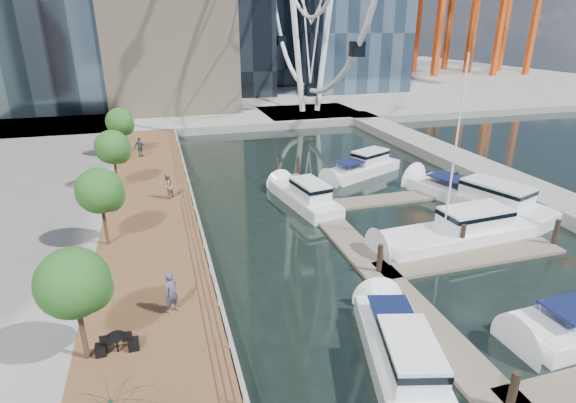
{
  "coord_description": "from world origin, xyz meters",
  "views": [
    {
      "loc": [
        -7.91,
        -11.41,
        12.84
      ],
      "look_at": [
        -0.87,
        12.65,
        3.0
      ],
      "focal_mm": 28.0,
      "sensor_mm": 36.0,
      "label": 1
    }
  ],
  "objects": [
    {
      "name": "boardwalk",
      "position": [
        -9.0,
        15.0,
        0.5
      ],
      "size": [
        6.0,
        60.0,
        1.0
      ],
      "primitive_type": "cube",
      "color": "brown",
      "rests_on": "ground"
    },
    {
      "name": "pedestrian_near",
      "position": [
        -8.08,
        6.1,
        1.99
      ],
      "size": [
        0.86,
        0.83,
        1.98
      ],
      "primitive_type": "imported",
      "rotation": [
        0.0,
        0.0,
        0.7
      ],
      "color": "#45485C",
      "rests_on": "boardwalk"
    },
    {
      "name": "moored_yachts",
      "position": [
        9.13,
        10.44,
        0.0
      ],
      "size": [
        20.47,
        38.06,
        11.5
      ],
      "color": "white",
      "rests_on": "ground"
    },
    {
      "name": "floating_docks",
      "position": [
        7.97,
        9.98,
        0.49
      ],
      "size": [
        16.0,
        34.0,
        2.6
      ],
      "color": "#6D6051",
      "rests_on": "ground"
    },
    {
      "name": "land_far",
      "position": [
        0.0,
        102.0,
        0.5
      ],
      "size": [
        200.0,
        114.0,
        1.0
      ],
      "primitive_type": "cube",
      "color": "gray",
      "rests_on": "ground"
    },
    {
      "name": "seawall",
      "position": [
        -6.0,
        15.0,
        0.5
      ],
      "size": [
        0.25,
        60.0,
        1.0
      ],
      "primitive_type": "cube",
      "color": "#595954",
      "rests_on": "ground"
    },
    {
      "name": "ground",
      "position": [
        0.0,
        0.0,
        0.0
      ],
      "size": [
        520.0,
        520.0,
        0.0
      ],
      "primitive_type": "plane",
      "color": "black",
      "rests_on": "ground"
    },
    {
      "name": "railing",
      "position": [
        -6.1,
        15.0,
        1.52
      ],
      "size": [
        0.1,
        60.0,
        1.05
      ],
      "primitive_type": null,
      "color": "white",
      "rests_on": "boardwalk"
    },
    {
      "name": "pier",
      "position": [
        14.0,
        52.0,
        0.5
      ],
      "size": [
        14.0,
        12.0,
        1.0
      ],
      "primitive_type": "cube",
      "color": "gray",
      "rests_on": "ground"
    },
    {
      "name": "street_trees",
      "position": [
        -11.4,
        14.0,
        4.29
      ],
      "size": [
        2.6,
        42.6,
        4.6
      ],
      "color": "#3F2B1C",
      "rests_on": "ground"
    },
    {
      "name": "pedestrian_far",
      "position": [
        -9.77,
        32.94,
        1.96
      ],
      "size": [
        1.21,
        0.98,
        1.92
      ],
      "primitive_type": "imported",
      "rotation": [
        0.0,
        0.0,
        2.61
      ],
      "color": "#384046",
      "rests_on": "boardwalk"
    },
    {
      "name": "pedestrian_mid",
      "position": [
        -7.69,
        20.61,
        1.95
      ],
      "size": [
        1.14,
        1.16,
        1.89
      ],
      "primitive_type": "imported",
      "rotation": [
        0.0,
        0.0,
        -2.27
      ],
      "color": "#7C6356",
      "rests_on": "boardwalk"
    },
    {
      "name": "breakwater",
      "position": [
        20.0,
        20.0,
        0.5
      ],
      "size": [
        4.0,
        60.0,
        1.0
      ],
      "primitive_type": "cube",
      "color": "gray",
      "rests_on": "ground"
    }
  ]
}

